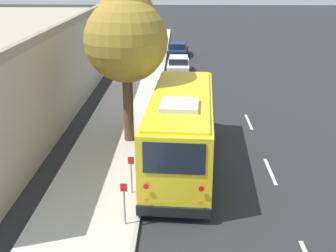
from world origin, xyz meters
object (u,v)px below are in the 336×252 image
at_px(parked_sedan_navy, 178,50).
at_px(sign_post_near, 124,203).
at_px(shuttle_bus, 181,127).
at_px(parked_sedan_gray, 176,85).
at_px(street_tree, 126,35).
at_px(parked_sedan_white, 178,65).
at_px(sign_post_far, 131,174).

height_order(parked_sedan_navy, sign_post_near, sign_post_near).
bearing_deg(parked_sedan_navy, shuttle_bus, -174.78).
relative_size(parked_sedan_gray, street_tree, 0.60).
distance_m(shuttle_bus, parked_sedan_gray, 11.00).
bearing_deg(shuttle_bus, parked_sedan_white, 3.95).
height_order(parked_sedan_gray, sign_post_near, sign_post_near).
relative_size(shuttle_bus, parked_sedan_gray, 2.08).
bearing_deg(parked_sedan_white, street_tree, 171.60).
height_order(shuttle_bus, street_tree, street_tree).
distance_m(street_tree, sign_post_far, 6.77).
bearing_deg(parked_sedan_white, sign_post_near, 176.42).
height_order(parked_sedan_white, street_tree, street_tree).
bearing_deg(parked_sedan_white, shuttle_bus, -178.58).
bearing_deg(sign_post_far, parked_sedan_white, -4.72).
bearing_deg(street_tree, sign_post_far, -172.52).
relative_size(shuttle_bus, sign_post_far, 6.22).
height_order(parked_sedan_white, sign_post_far, sign_post_far).
bearing_deg(sign_post_far, parked_sedan_navy, -3.31).
distance_m(shuttle_bus, parked_sedan_white, 16.96).
xyz_separation_m(parked_sedan_navy, sign_post_near, (-28.51, 1.53, 0.33)).
xyz_separation_m(shuttle_bus, sign_post_far, (-2.65, 1.83, -0.87)).
xyz_separation_m(parked_sedan_gray, sign_post_near, (-15.62, 1.48, 0.32)).
xyz_separation_m(street_tree, sign_post_far, (-5.21, -0.68, -4.27)).
distance_m(parked_sedan_white, sign_post_far, 19.64).
bearing_deg(parked_sedan_navy, street_tree, 178.56).
bearing_deg(sign_post_near, parked_sedan_white, -4.28).
distance_m(parked_sedan_navy, sign_post_near, 28.56).
bearing_deg(sign_post_near, parked_sedan_gray, -5.42).
distance_m(parked_sedan_white, sign_post_near, 21.67).
bearing_deg(street_tree, sign_post_near, -174.61).
height_order(parked_sedan_gray, sign_post_far, sign_post_far).
distance_m(parked_sedan_white, street_tree, 15.24).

